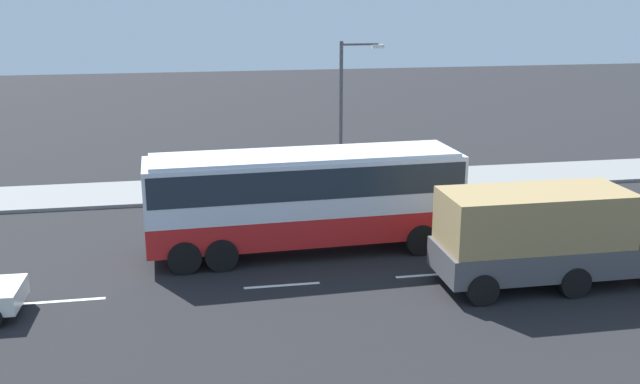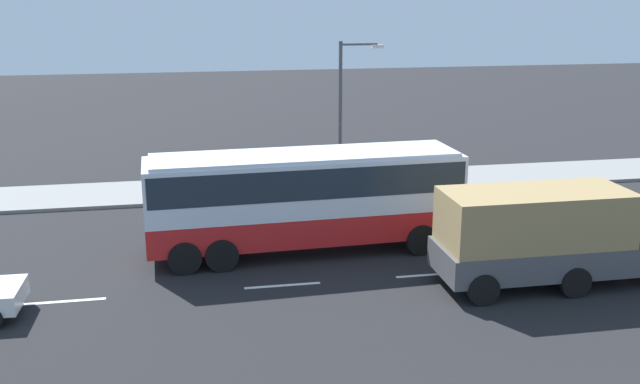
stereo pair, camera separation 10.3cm
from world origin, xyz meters
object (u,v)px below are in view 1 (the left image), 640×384
at_px(coach_bus, 305,191).
at_px(pedestrian_near_curb, 279,168).
at_px(cargo_truck, 558,233).
at_px(street_lamp, 346,105).

bearing_deg(coach_bus, pedestrian_near_curb, 86.99).
bearing_deg(coach_bus, cargo_truck, -32.55).
height_order(coach_bus, cargo_truck, coach_bus).
bearing_deg(pedestrian_near_curb, coach_bus, 174.35).
distance_m(coach_bus, cargo_truck, 8.47).
relative_size(cargo_truck, pedestrian_near_curb, 5.14).
height_order(cargo_truck, pedestrian_near_curb, cargo_truck).
xyz_separation_m(cargo_truck, street_lamp, (-4.30, 11.45, 2.39)).
relative_size(coach_bus, pedestrian_near_curb, 7.00).
relative_size(coach_bus, street_lamp, 1.65).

